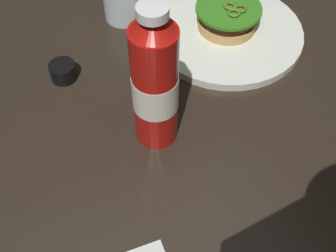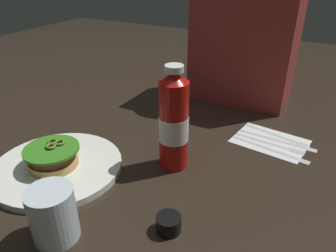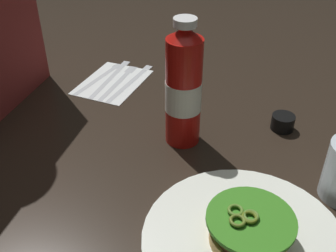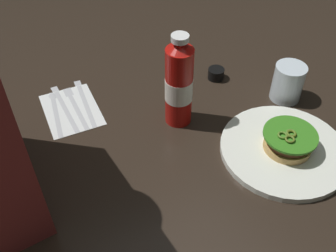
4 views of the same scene
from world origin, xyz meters
name	(u,v)px [view 3 (image 3 of 4)]	position (x,y,z in m)	size (l,w,h in m)	color
ground_plane	(194,168)	(0.00, 0.00, 0.00)	(3.00, 3.00, 0.00)	black
dinner_plate	(244,241)	(-0.15, -0.11, 0.01)	(0.30, 0.30, 0.02)	white
burger_sandwich	(249,229)	(-0.15, -0.11, 0.04)	(0.12, 0.12, 0.05)	tan
ketchup_bottle	(184,89)	(0.08, 0.04, 0.11)	(0.07, 0.07, 0.25)	#B4130E
condiment_cup	(283,122)	(0.17, -0.15, 0.02)	(0.05, 0.05, 0.03)	black
napkin	(113,82)	(0.26, 0.26, 0.00)	(0.18, 0.14, 0.00)	silver
steak_knife	(133,79)	(0.28, 0.21, 0.00)	(0.21, 0.05, 0.00)	silver
fork_utensil	(121,78)	(0.28, 0.24, 0.00)	(0.19, 0.04, 0.00)	silver
butter_knife	(112,75)	(0.29, 0.27, 0.00)	(0.21, 0.03, 0.00)	silver
spoon_utensil	(105,73)	(0.30, 0.29, 0.00)	(0.18, 0.06, 0.00)	silver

